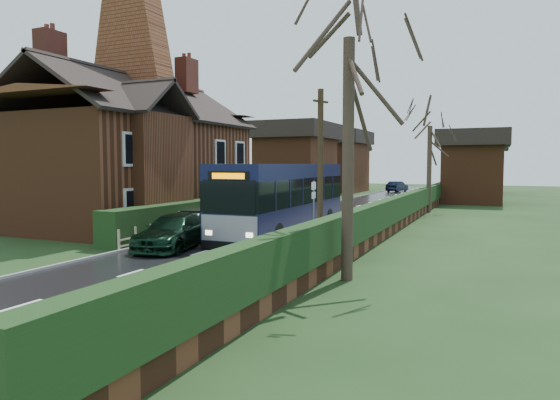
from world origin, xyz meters
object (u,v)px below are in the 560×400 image
at_px(bus_stop_sign, 314,203).
at_px(telegraph_pole, 320,175).
at_px(brick_house, 136,149).
at_px(bus, 283,199).
at_px(car_silver, 193,222).
at_px(car_green, 174,232).

height_order(bus_stop_sign, telegraph_pole, telegraph_pole).
bearing_deg(brick_house, bus, -1.86).
xyz_separation_m(car_silver, car_green, (1.20, -3.17, -0.00)).
distance_m(brick_house, car_green, 10.14).
distance_m(bus, telegraph_pole, 7.20).
height_order(brick_house, telegraph_pole, brick_house).
distance_m(car_silver, bus_stop_sign, 6.44).
bearing_deg(car_silver, bus_stop_sign, -10.27).
bearing_deg(car_silver, car_green, -76.67).
relative_size(brick_house, bus_stop_sign, 5.23).
bearing_deg(car_silver, brick_house, 145.55).
xyz_separation_m(brick_house, telegraph_pole, (13.53, -6.13, -1.24)).
xyz_separation_m(car_green, bus_stop_sign, (5.13, 2.85, 1.14)).
relative_size(bus, car_silver, 2.80).
relative_size(car_green, telegraph_pole, 0.78).
relative_size(car_green, bus_stop_sign, 1.74).
bearing_deg(telegraph_pole, bus_stop_sign, 134.47).
height_order(car_silver, car_green, car_silver).
distance_m(brick_house, car_silver, 7.61).
xyz_separation_m(bus_stop_sign, telegraph_pole, (1.27, -2.78, 1.30)).
height_order(car_silver, bus_stop_sign, bus_stop_sign).
relative_size(bus, bus_stop_sign, 4.17).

